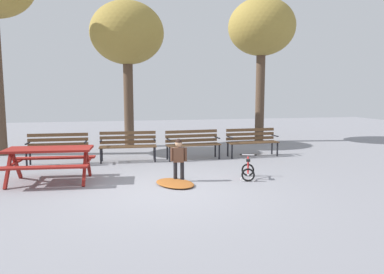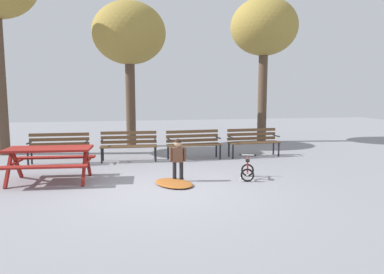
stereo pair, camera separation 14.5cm
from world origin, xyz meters
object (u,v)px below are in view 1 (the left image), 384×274
at_px(park_bench_far_left, 58,146).
at_px(child_standing, 179,157).
at_px(picnic_table, 49,156).
at_px(park_bench_left, 128,144).
at_px(park_bench_right, 193,142).
at_px(park_bench_far_right, 252,140).
at_px(kids_bicycle, 248,170).

xyz_separation_m(park_bench_far_left, child_standing, (2.90, -2.55, 0.05)).
relative_size(picnic_table, child_standing, 1.98).
xyz_separation_m(park_bench_far_left, park_bench_left, (1.90, 0.09, 0.00)).
relative_size(park_bench_right, park_bench_far_right, 1.00).
distance_m(park_bench_far_left, park_bench_left, 1.90).
distance_m(picnic_table, child_standing, 2.83).
height_order(child_standing, kids_bicycle, child_standing).
xyz_separation_m(park_bench_far_left, park_bench_far_right, (5.69, 0.11, 0.00)).
relative_size(park_bench_far_left, park_bench_far_right, 1.00).
bearing_deg(park_bench_right, kids_bicycle, -75.35).
bearing_deg(park_bench_far_right, park_bench_far_left, -178.90).
bearing_deg(park_bench_left, child_standing, -69.30).
xyz_separation_m(picnic_table, child_standing, (2.78, -0.54, -0.04)).
height_order(park_bench_far_left, child_standing, child_standing).
bearing_deg(park_bench_right, picnic_table, -151.04).
relative_size(picnic_table, park_bench_right, 1.17).
height_order(park_bench_left, kids_bicycle, park_bench_left).
xyz_separation_m(park_bench_far_right, kids_bicycle, (-1.20, -2.76, -0.31)).
xyz_separation_m(park_bench_left, child_standing, (1.00, -2.63, 0.05)).
xyz_separation_m(picnic_table, park_bench_far_right, (5.58, 2.12, -0.08)).
xyz_separation_m(park_bench_right, kids_bicycle, (0.70, -2.68, -0.31)).
height_order(park_bench_far_left, kids_bicycle, park_bench_far_left).
bearing_deg(park_bench_far_right, park_bench_right, -177.52).
bearing_deg(child_standing, park_bench_right, 70.86).
height_order(picnic_table, park_bench_far_left, park_bench_far_left).
bearing_deg(park_bench_right, park_bench_far_right, 2.48).
distance_m(picnic_table, park_bench_left, 2.75).
relative_size(park_bench_right, kids_bicycle, 2.58).
bearing_deg(park_bench_left, picnic_table, -130.48).
distance_m(picnic_table, park_bench_right, 4.20).
height_order(park_bench_far_left, park_bench_right, same).
relative_size(park_bench_left, park_bench_right, 1.00).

